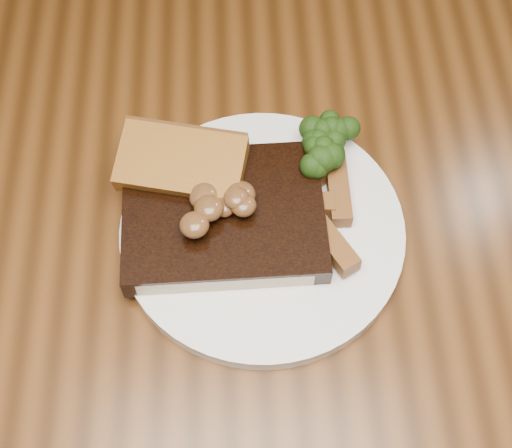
{
  "coord_description": "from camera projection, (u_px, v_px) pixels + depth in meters",
  "views": [
    {
      "loc": [
        -0.0,
        -0.35,
        1.37
      ],
      "look_at": [
        0.01,
        -0.02,
        0.78
      ],
      "focal_mm": 50.0,
      "sensor_mm": 36.0,
      "label": 1
    }
  ],
  "objects": [
    {
      "name": "potato_wedges",
      "position": [
        330.0,
        209.0,
        0.69
      ],
      "size": [
        0.1,
        0.1,
        0.02
      ],
      "primitive_type": null,
      "color": "brown",
      "rests_on": "plate"
    },
    {
      "name": "steak",
      "position": [
        224.0,
        216.0,
        0.68
      ],
      "size": [
        0.19,
        0.15,
        0.03
      ],
      "primitive_type": "cube",
      "rotation": [
        0.0,
        0.0,
        0.02
      ],
      "color": "black",
      "rests_on": "plate"
    },
    {
      "name": "garlic_bread",
      "position": [
        184.0,
        175.0,
        0.71
      ],
      "size": [
        0.13,
        0.09,
        0.03
      ],
      "primitive_type": "cube",
      "rotation": [
        0.0,
        0.0,
        -0.22
      ],
      "color": "#8F601A",
      "rests_on": "plate"
    },
    {
      "name": "mushroom_pile",
      "position": [
        227.0,
        205.0,
        0.65
      ],
      "size": [
        0.08,
        0.08,
        0.03
      ],
      "primitive_type": null,
      "color": "brown",
      "rests_on": "steak"
    },
    {
      "name": "plate",
      "position": [
        262.0,
        232.0,
        0.7
      ],
      "size": [
        0.3,
        0.3,
        0.01
      ],
      "primitive_type": "cylinder",
      "rotation": [
        0.0,
        0.0,
        0.11
      ],
      "color": "silver",
      "rests_on": "dining_table"
    },
    {
      "name": "ground",
      "position": [
        248.0,
        415.0,
        1.36
      ],
      "size": [
        4.5,
        4.5,
        0.0
      ],
      "primitive_type": "plane",
      "color": "#3E210E",
      "rests_on": "ground"
    },
    {
      "name": "steak_bone",
      "position": [
        225.0,
        281.0,
        0.65
      ],
      "size": [
        0.16,
        0.02,
        0.02
      ],
      "primitive_type": "cube",
      "rotation": [
        0.0,
        0.0,
        0.02
      ],
      "color": "beige",
      "rests_on": "plate"
    },
    {
      "name": "broccoli_cluster",
      "position": [
        318.0,
        145.0,
        0.71
      ],
      "size": [
        0.08,
        0.08,
        0.04
      ],
      "primitive_type": null,
      "color": "#19330B",
      "rests_on": "plate"
    },
    {
      "name": "dining_table",
      "position": [
        243.0,
        264.0,
        0.79
      ],
      "size": [
        1.6,
        0.9,
        0.75
      ],
      "color": "#4B290F",
      "rests_on": "ground"
    }
  ]
}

